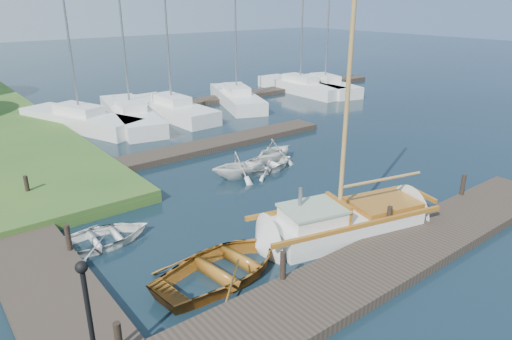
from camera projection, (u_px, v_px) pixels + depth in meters
ground at (256, 199)px, 17.65m from camera, size 160.00×160.00×0.00m
near_dock at (383, 262)px, 13.17m from camera, size 18.00×2.20×0.30m
left_dock at (19, 238)px, 14.47m from camera, size 2.20×18.00×0.30m
far_dock at (209, 146)px, 23.55m from camera, size 14.00×1.60×0.30m
pontoon at (231, 97)px, 35.16m from camera, size 30.00×1.60×0.30m
mooring_post_0 at (119, 339)px, 9.40m from camera, size 0.16×0.16×0.80m
mooring_post_1 at (283, 265)px, 11.99m from camera, size 0.16×0.16×0.80m
mooring_post_2 at (389, 218)px, 14.58m from camera, size 0.16×0.16×0.80m
mooring_post_3 at (463, 185)px, 17.17m from camera, size 0.16×0.16×0.80m
mooring_post_4 at (68, 238)px, 13.38m from camera, size 0.16×0.16×0.80m
mooring_post_5 at (27, 186)px, 17.07m from camera, size 0.16×0.16×0.80m
lamp_post at (87, 301)px, 8.70m from camera, size 0.24×0.24×2.44m
sailboat at (348, 223)px, 15.01m from camera, size 7.41×3.59×9.83m
dinghy at (224, 263)px, 12.58m from camera, size 4.55×3.50×0.87m
tender_a at (101, 236)px, 14.27m from camera, size 3.21×2.36×0.64m
tender_b at (239, 164)px, 19.56m from camera, size 2.92×2.71×1.26m
tender_c at (264, 163)px, 20.55m from camera, size 3.21×2.30×0.66m
tender_d at (275, 149)px, 21.52m from camera, size 2.66×2.40×1.23m
marina_boat_0 at (80, 119)px, 27.11m from camera, size 5.06×8.81×11.74m
marina_boat_1 at (130, 113)px, 28.43m from camera, size 4.03×9.67×11.15m
marina_boat_2 at (172, 108)px, 29.79m from camera, size 2.60×8.14×11.91m
marina_boat_3 at (237, 97)px, 33.14m from camera, size 4.94×8.34×12.46m
marina_boat_5 at (300, 85)px, 37.47m from camera, size 2.35×8.59×11.36m
marina_boat_6 at (325, 85)px, 37.75m from camera, size 3.96×7.97×11.05m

